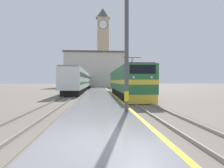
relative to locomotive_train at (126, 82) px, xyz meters
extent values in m
plane|color=#70665B|center=(-3.73, 10.84, -1.97)|extent=(200.00, 200.00, 0.00)
cube|color=slate|center=(-3.73, 5.84, -1.82)|extent=(4.07, 140.00, 0.30)
cube|color=yellow|center=(-1.84, 5.84, -1.67)|extent=(0.20, 140.00, 0.00)
cube|color=#70665B|center=(0.00, 5.84, -1.96)|extent=(2.83, 140.00, 0.02)
cube|color=gray|center=(-0.72, 5.84, -1.88)|extent=(0.07, 140.00, 0.14)
cube|color=gray|center=(0.72, 5.84, -1.88)|extent=(0.07, 140.00, 0.14)
cube|color=#70665B|center=(-7.60, 5.84, -1.96)|extent=(2.83, 140.00, 0.02)
cube|color=gray|center=(-8.32, 5.84, -1.88)|extent=(0.07, 140.00, 0.14)
cube|color=gray|center=(-6.88, 5.84, -1.88)|extent=(0.07, 140.00, 0.14)
cube|color=black|center=(0.00, 0.04, -1.52)|extent=(2.47, 17.53, 0.90)
cube|color=#286B38|center=(0.00, 0.04, 0.32)|extent=(2.90, 19.05, 2.77)
cube|color=gold|center=(0.00, 0.04, 0.04)|extent=(2.92, 19.07, 0.44)
cube|color=gold|center=(0.00, -9.34, -1.47)|extent=(2.75, 0.30, 0.81)
cube|color=black|center=(0.00, -9.43, 1.16)|extent=(2.32, 0.12, 0.80)
sphere|color=white|center=(-0.80, -9.47, 0.46)|extent=(0.20, 0.20, 0.20)
sphere|color=white|center=(0.80, -9.47, 0.46)|extent=(0.20, 0.20, 0.20)
cube|color=#4C4C51|center=(0.00, 0.04, 1.77)|extent=(2.61, 18.10, 0.12)
cylinder|color=#333333|center=(0.00, -5.07, 2.33)|extent=(0.06, 0.63, 1.03)
cylinder|color=#333333|center=(0.00, -4.37, 2.33)|extent=(0.06, 0.63, 1.03)
cube|color=#262626|center=(0.00, -4.72, 2.83)|extent=(2.03, 0.08, 0.06)
cube|color=black|center=(-7.60, 23.15, -1.52)|extent=(2.46, 49.12, 0.90)
cube|color=silver|center=(-7.60, 23.15, 0.43)|extent=(2.90, 51.16, 3.00)
cube|color=black|center=(-7.60, 23.15, 1.03)|extent=(2.92, 50.14, 0.64)
cube|color=#338442|center=(-7.60, 23.15, -0.17)|extent=(2.92, 50.14, 0.36)
cube|color=gray|center=(-7.60, 23.15, 2.03)|extent=(2.67, 51.16, 0.20)
cylinder|color=#4C4C51|center=(-2.19, -14.08, 2.72)|extent=(0.25, 0.25, 8.77)
cylinder|color=yellow|center=(-2.19, -14.08, -0.77)|extent=(0.27, 0.27, 0.60)
cube|color=tan|center=(-1.81, 47.14, 11.83)|extent=(4.64, 4.64, 27.60)
cylinder|color=black|center=(-1.81, 44.80, 22.38)|extent=(3.55, 0.06, 3.55)
cylinder|color=white|center=(-1.81, 44.77, 22.38)|extent=(3.25, 0.10, 3.25)
cone|color=#47514C|center=(-1.81, 47.14, 27.72)|extent=(5.80, 5.80, 4.18)
cube|color=beige|center=(-4.55, 36.03, 3.73)|extent=(20.48, 7.68, 11.40)
cube|color=#564C47|center=(-4.55, 36.03, 9.68)|extent=(21.08, 8.28, 0.50)
camera|label=1|loc=(-3.90, -24.41, 0.15)|focal=28.00mm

